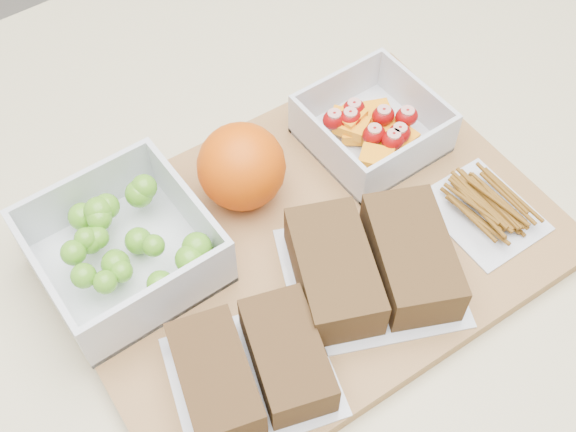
% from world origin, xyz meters
% --- Properties ---
extents(counter, '(1.20, 0.90, 0.90)m').
position_xyz_m(counter, '(0.00, 0.00, 0.45)').
color(counter, beige).
rests_on(counter, ground).
extents(cutting_board, '(0.43, 0.32, 0.02)m').
position_xyz_m(cutting_board, '(0.01, -0.01, 0.91)').
color(cutting_board, '#A17443').
rests_on(cutting_board, counter).
extents(grape_container, '(0.14, 0.14, 0.06)m').
position_xyz_m(grape_container, '(-0.13, 0.06, 0.94)').
color(grape_container, silver).
rests_on(grape_container, cutting_board).
extents(fruit_container, '(0.11, 0.11, 0.05)m').
position_xyz_m(fruit_container, '(0.13, 0.05, 0.93)').
color(fruit_container, silver).
rests_on(fruit_container, cutting_board).
extents(orange, '(0.08, 0.08, 0.08)m').
position_xyz_m(orange, '(-0.01, 0.07, 0.96)').
color(orange, '#E65205').
rests_on(orange, cutting_board).
extents(sandwich_bag_left, '(0.15, 0.14, 0.04)m').
position_xyz_m(sandwich_bag_left, '(-0.10, -0.09, 0.93)').
color(sandwich_bag_left, silver).
rests_on(sandwich_bag_left, cutting_board).
extents(sandwich_bag_center, '(0.18, 0.17, 0.04)m').
position_xyz_m(sandwich_bag_center, '(0.03, -0.07, 0.94)').
color(sandwich_bag_center, silver).
rests_on(sandwich_bag_center, cutting_board).
extents(pretzel_bag, '(0.08, 0.10, 0.02)m').
position_xyz_m(pretzel_bag, '(0.16, -0.08, 0.93)').
color(pretzel_bag, silver).
rests_on(pretzel_bag, cutting_board).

